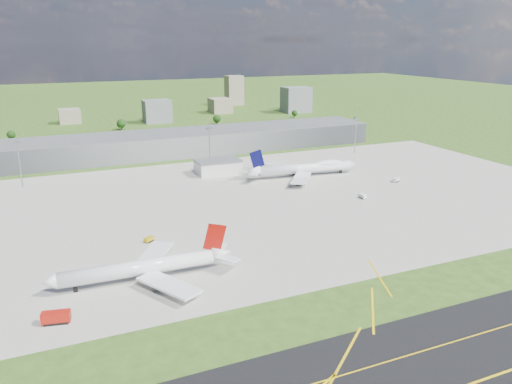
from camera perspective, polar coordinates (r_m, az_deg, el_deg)
name	(u,v)px	position (r m, az deg, el deg)	size (l,w,h in m)	color
ground	(181,158)	(351.79, -8.60, 3.88)	(1400.00, 1400.00, 0.00)	#2F4B17
apron	(257,201)	(254.35, 0.09, -1.03)	(360.00, 190.00, 0.08)	#9B978C
terminal	(175,143)	(364.43, -9.27, 5.52)	(300.00, 42.00, 15.00)	slate
ops_building	(218,167)	(307.08, -4.39, 2.87)	(26.00, 16.00, 8.00)	silver
mast_west	(18,156)	(303.30, -25.51, 3.72)	(3.50, 2.00, 25.90)	gray
mast_center	(210,141)	(317.98, -5.34, 5.87)	(3.50, 2.00, 25.90)	gray
mast_east	(356,129)	(366.64, 11.34, 7.10)	(3.50, 2.00, 25.90)	gray
airliner_red_twin	(146,268)	(175.54, -12.51, -8.43)	(63.47, 49.52, 17.43)	white
airliner_blue_quad	(305,168)	(300.26, 5.68, 2.72)	(70.27, 54.79, 18.35)	white
fire_truck	(56,318)	(159.75, -21.88, -13.19)	(8.50, 4.60, 3.57)	#A1150B
tug_yellow	(149,240)	(208.24, -12.12, -5.34)	(4.45, 4.05, 1.90)	#C39E0B
van_white_near	(362,196)	(263.76, 12.07, -0.49)	(2.19, 4.55, 2.33)	white
van_white_far	(396,180)	(298.74, 15.73, 1.32)	(5.22, 4.10, 2.45)	silver
bldg_cw	(70,116)	(527.35, -20.53, 8.14)	(20.00, 18.00, 14.00)	gray
bldg_c	(157,111)	(507.70, -11.24, 9.03)	(26.00, 20.00, 22.00)	slate
bldg_ce	(220,106)	(567.93, -4.12, 9.82)	(22.00, 24.00, 16.00)	gray
bldg_e	(296,100)	(571.80, 4.60, 10.47)	(30.00, 22.00, 28.00)	slate
bldg_tall_e	(234,90)	(636.52, -2.51, 11.53)	(20.00, 18.00, 36.00)	gray
tree_w	(11,135)	(453.46, -26.20, 5.90)	(6.75, 6.75, 8.25)	#382314
tree_c	(121,124)	(472.20, -15.17, 7.55)	(8.10, 8.10, 9.90)	#382314
tree_e	(217,119)	(488.35, -4.50, 8.34)	(7.65, 7.65, 9.35)	#382314
tree_far_e	(295,113)	(533.03, 4.43, 8.97)	(6.30, 6.30, 7.70)	#382314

